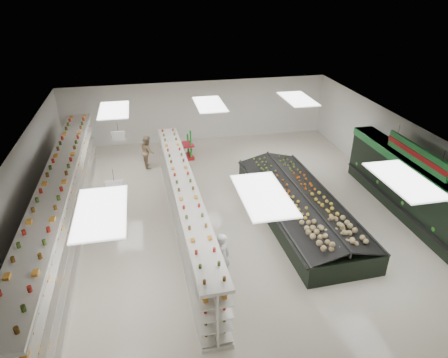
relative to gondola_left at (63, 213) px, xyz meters
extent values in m
plane|color=beige|center=(5.74, 0.33, -1.07)|extent=(16.00, 16.00, 0.00)
cube|color=white|center=(5.74, 0.33, 2.13)|extent=(14.00, 16.00, 0.02)
cube|color=white|center=(5.74, 8.33, 0.53)|extent=(14.00, 0.02, 3.20)
cube|color=white|center=(-1.26, 0.33, 0.53)|extent=(0.02, 16.00, 3.20)
cube|color=white|center=(12.74, 0.33, 0.53)|extent=(0.02, 16.00, 3.20)
cube|color=black|center=(12.29, -1.17, 0.03)|extent=(0.80, 8.00, 2.20)
cube|color=#1F7634|center=(12.27, -1.17, 0.98)|extent=(0.85, 8.00, 0.30)
cube|color=black|center=(12.04, -1.17, -0.52)|extent=(0.55, 7.80, 0.15)
cube|color=silver|center=(12.14, -1.17, 0.28)|extent=(0.45, 7.70, 0.03)
cube|color=silver|center=(12.14, -1.17, 0.58)|extent=(0.45, 7.70, 0.03)
cube|color=white|center=(1.94, -1.67, 1.68)|extent=(0.50, 0.06, 0.40)
cube|color=#A61317|center=(1.94, -1.67, 1.68)|extent=(0.52, 0.02, 0.12)
cylinder|color=black|center=(1.94, -1.67, 1.98)|extent=(0.01, 0.01, 0.50)
cube|color=white|center=(1.94, 2.33, 1.68)|extent=(0.50, 0.06, 0.40)
cube|color=#A61317|center=(1.94, 2.33, 1.68)|extent=(0.52, 0.02, 0.12)
cylinder|color=black|center=(1.94, 2.33, 1.98)|extent=(0.01, 0.01, 0.50)
cube|color=#1F7634|center=(11.99, -1.17, 1.58)|extent=(0.10, 3.20, 0.60)
cube|color=#A61317|center=(11.93, -1.17, 1.58)|extent=(0.03, 3.20, 0.18)
cylinder|color=black|center=(11.99, -2.37, 1.98)|extent=(0.01, 0.01, 0.50)
cylinder|color=black|center=(11.99, 0.03, 1.98)|extent=(0.01, 0.01, 0.50)
cube|color=white|center=(0.00, 0.00, -1.00)|extent=(1.05, 13.43, 0.13)
cube|color=white|center=(0.00, 0.00, 0.05)|extent=(0.11, 13.43, 2.24)
cube|color=white|center=(0.00, 0.00, 1.21)|extent=(1.05, 13.43, 0.09)
cube|color=silver|center=(-0.26, 0.00, -0.87)|extent=(0.54, 13.32, 0.03)
cube|color=silver|center=(-0.26, 0.00, -0.38)|extent=(0.54, 13.32, 0.03)
cube|color=silver|center=(-0.26, 0.00, 0.11)|extent=(0.54, 13.32, 0.03)
cube|color=silver|center=(-0.26, 0.00, 0.60)|extent=(0.54, 13.32, 0.03)
cube|color=silver|center=(-0.26, 0.00, 1.09)|extent=(0.54, 13.32, 0.03)
cube|color=silver|center=(0.26, 0.00, -0.87)|extent=(0.54, 13.32, 0.03)
cube|color=silver|center=(0.26, 0.00, -0.38)|extent=(0.54, 13.32, 0.03)
cube|color=silver|center=(0.26, 0.00, 0.11)|extent=(0.54, 13.32, 0.03)
cube|color=silver|center=(0.26, 0.00, 0.60)|extent=(0.54, 13.32, 0.03)
cube|color=silver|center=(0.26, 0.00, 1.09)|extent=(0.54, 13.32, 0.03)
cube|color=white|center=(4.05, -0.15, -1.01)|extent=(1.10, 10.77, 0.11)
cube|color=white|center=(4.05, -0.15, -0.17)|extent=(0.35, 10.75, 1.79)
cube|color=white|center=(4.05, -0.15, 0.76)|extent=(1.10, 10.77, 0.07)
cube|color=silver|center=(3.84, -0.16, -0.91)|extent=(0.69, 10.67, 0.03)
cube|color=silver|center=(3.84, -0.16, -0.52)|extent=(0.69, 10.67, 0.03)
cube|color=silver|center=(3.84, -0.16, -0.12)|extent=(0.69, 10.67, 0.03)
cube|color=silver|center=(3.84, -0.16, 0.27)|extent=(0.69, 10.67, 0.03)
cube|color=silver|center=(3.84, -0.16, 0.66)|extent=(0.69, 10.67, 0.03)
cube|color=silver|center=(4.25, -0.15, -0.91)|extent=(0.69, 10.67, 0.03)
cube|color=silver|center=(4.25, -0.15, -0.52)|extent=(0.69, 10.67, 0.03)
cube|color=silver|center=(4.25, -0.15, -0.12)|extent=(0.69, 10.67, 0.03)
cube|color=silver|center=(4.25, -0.15, 0.27)|extent=(0.69, 10.67, 0.03)
cube|color=silver|center=(4.25, -0.15, 0.66)|extent=(0.69, 10.67, 0.03)
cube|color=black|center=(8.28, -0.21, -0.70)|extent=(2.80, 7.54, 0.75)
cube|color=#262626|center=(7.05, -0.25, -0.30)|extent=(0.31, 7.46, 0.06)
cube|color=#262626|center=(9.52, -0.17, -0.30)|extent=(0.31, 7.46, 0.06)
cube|color=black|center=(7.62, -0.23, -0.19)|extent=(1.61, 7.40, 0.38)
cube|color=black|center=(8.95, -0.19, -0.19)|extent=(1.61, 7.40, 0.38)
cube|color=#262626|center=(8.28, -0.21, -0.09)|extent=(0.29, 7.35, 0.27)
cube|color=#A61317|center=(4.58, 5.84, -0.98)|extent=(1.15, 0.86, 0.17)
cube|color=#B51828|center=(4.58, 5.84, -0.33)|extent=(1.20, 0.91, 0.09)
imported|color=white|center=(4.74, -3.07, -0.23)|extent=(0.68, 0.52, 1.67)
imported|color=#98795D|center=(2.94, 5.33, -0.30)|extent=(0.54, 0.79, 1.54)
camera|label=1|loc=(2.98, -12.10, 7.13)|focal=32.00mm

